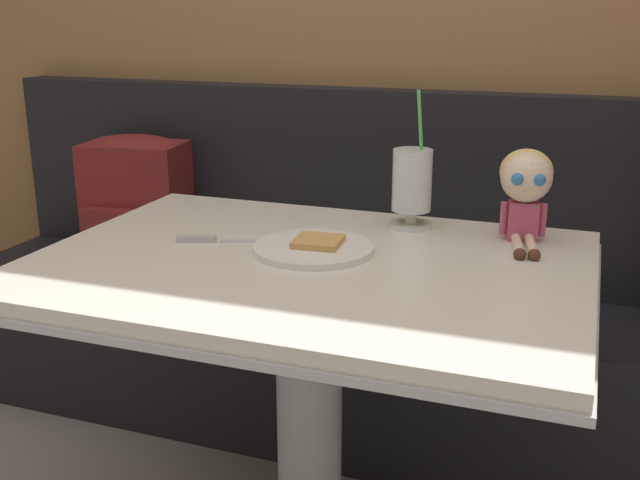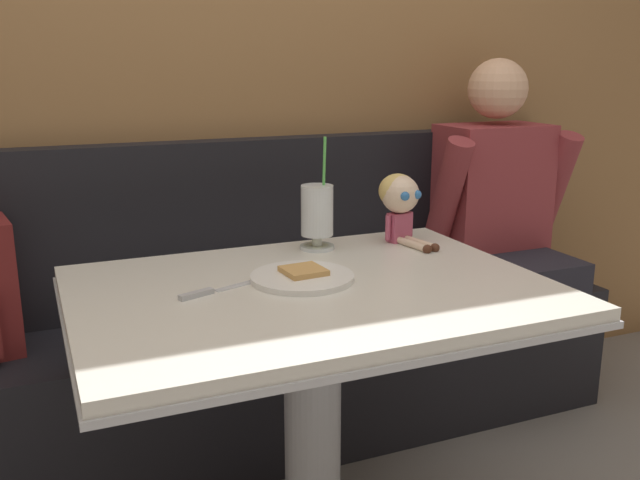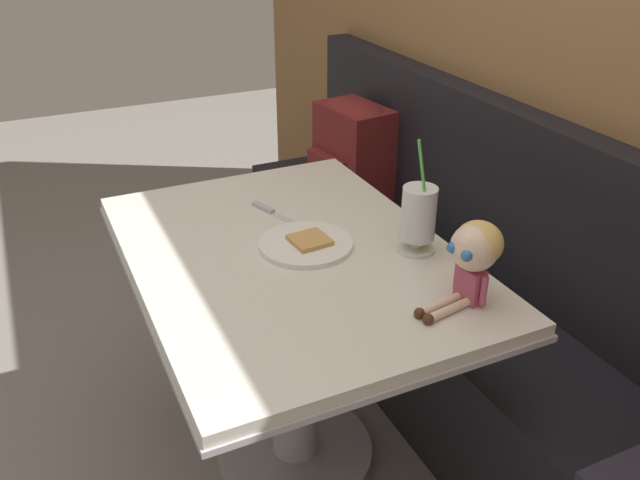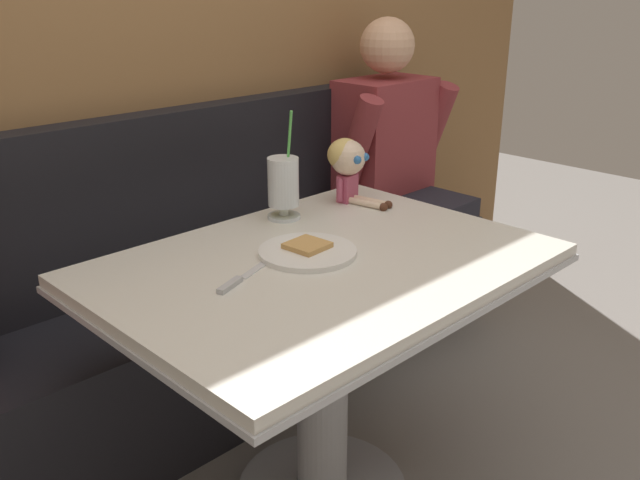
% 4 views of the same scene
% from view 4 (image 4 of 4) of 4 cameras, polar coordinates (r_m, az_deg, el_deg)
% --- Properties ---
extents(wood_panel_wall, '(4.40, 0.08, 2.40)m').
position_cam_4_polar(wood_panel_wall, '(2.30, -15.83, 15.25)').
color(wood_panel_wall, olive).
rests_on(wood_panel_wall, ground).
extents(booth_bench, '(2.60, 0.48, 1.00)m').
position_cam_4_polar(booth_bench, '(2.34, -10.78, -6.70)').
color(booth_bench, black).
rests_on(booth_bench, ground).
extents(diner_table, '(1.11, 0.81, 0.74)m').
position_cam_4_polar(diner_table, '(1.80, 0.20, -7.34)').
color(diner_table, silver).
rests_on(diner_table, ground).
extents(toast_plate, '(0.25, 0.25, 0.03)m').
position_cam_4_polar(toast_plate, '(1.74, -1.03, -0.92)').
color(toast_plate, white).
rests_on(toast_plate, diner_table).
extents(milkshake_glass, '(0.10, 0.10, 0.32)m').
position_cam_4_polar(milkshake_glass, '(1.98, -3.05, 4.60)').
color(milkshake_glass, silver).
rests_on(milkshake_glass, diner_table).
extents(butter_knife, '(0.23, 0.10, 0.01)m').
position_cam_4_polar(butter_knife, '(1.60, -6.81, -3.31)').
color(butter_knife, silver).
rests_on(butter_knife, diner_table).
extents(seated_doll, '(0.13, 0.23, 0.20)m').
position_cam_4_polar(seated_doll, '(2.13, 2.32, 6.55)').
color(seated_doll, '#B74C6B').
rests_on(seated_doll, diner_table).
extents(diner_patron, '(0.55, 0.48, 0.81)m').
position_cam_4_polar(diner_patron, '(2.77, 5.93, 7.16)').
color(diner_patron, maroon).
rests_on(diner_patron, booth_bench).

